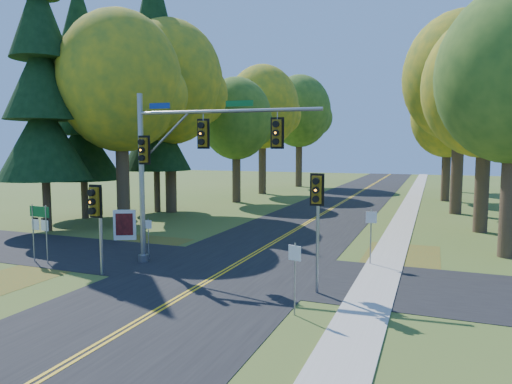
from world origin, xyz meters
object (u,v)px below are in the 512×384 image
(traffic_mast, at_px, (182,155))
(route_sign_cluster, at_px, (40,222))
(info_kiosk, at_px, (125,225))
(east_signal_pole, at_px, (317,203))

(traffic_mast, bearing_deg, route_sign_cluster, -167.79)
(traffic_mast, xyz_separation_m, info_kiosk, (-6.01, 3.70, -4.05))
(east_signal_pole, xyz_separation_m, route_sign_cluster, (-12.84, -0.04, -1.42))
(traffic_mast, distance_m, info_kiosk, 8.14)
(traffic_mast, xyz_separation_m, route_sign_cluster, (-6.37, -1.91, -3.04))
(info_kiosk, bearing_deg, east_signal_pole, -48.54)
(traffic_mast, distance_m, east_signal_pole, 6.93)
(traffic_mast, height_order, route_sign_cluster, traffic_mast)
(route_sign_cluster, bearing_deg, info_kiosk, 91.35)
(traffic_mast, height_order, info_kiosk, traffic_mast)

